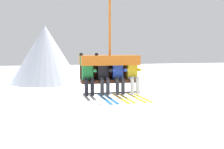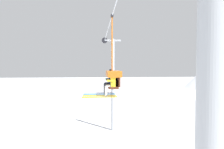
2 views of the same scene
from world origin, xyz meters
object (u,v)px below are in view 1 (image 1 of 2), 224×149
skier_green (88,74)px  skier_blue (118,74)px  chairlift_chair (109,63)px  skier_yellow (133,74)px  skier_black (103,74)px

skier_green → skier_blue: size_ratio=1.00×
skier_green → chairlift_chair: bearing=16.6°
skier_green → skier_yellow: (1.42, -0.01, -0.02)m
skier_green → skier_black: (0.47, 0.00, 0.00)m
skier_yellow → skier_black: bearing=179.6°
chairlift_chair → skier_black: (-0.24, -0.21, -0.32)m
chairlift_chair → skier_blue: bearing=-42.9°
skier_blue → skier_yellow: 0.47m
skier_blue → skier_yellow: size_ratio=1.00×
skier_black → skier_green: bearing=180.0°
chairlift_chair → skier_black: bearing=-138.4°
chairlift_chair → skier_yellow: bearing=-17.2°
skier_green → skier_blue: 0.95m
skier_black → skier_yellow: 0.95m
chairlift_chair → skier_yellow: size_ratio=2.38×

